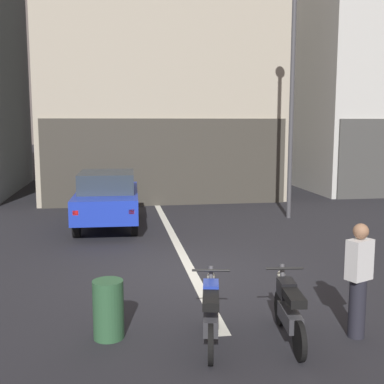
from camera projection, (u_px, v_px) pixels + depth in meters
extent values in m
plane|color=#232328|center=(192.00, 274.00, 10.06)|extent=(120.00, 120.00, 0.00)
cube|color=silver|center=(163.00, 218.00, 15.92)|extent=(0.20, 18.00, 0.01)
cube|color=#B2A893|center=(155.00, 72.00, 22.14)|extent=(9.40, 9.28, 10.63)
cube|color=#3E3A33|center=(167.00, 162.00, 18.08)|extent=(9.03, 0.10, 3.20)
cylinder|color=black|center=(85.00, 209.00, 15.74)|extent=(0.20, 0.65, 0.64)
cylinder|color=black|center=(134.00, 208.00, 15.92)|extent=(0.20, 0.65, 0.64)
cylinder|color=black|center=(76.00, 226.00, 13.18)|extent=(0.20, 0.65, 0.64)
cylinder|color=black|center=(134.00, 224.00, 13.37)|extent=(0.20, 0.65, 0.64)
cube|color=#1E38BF|center=(108.00, 201.00, 14.49)|extent=(1.91, 4.16, 0.66)
cube|color=#2D3842|center=(107.00, 182.00, 14.26)|extent=(1.62, 2.02, 0.56)
cube|color=red|center=(75.00, 213.00, 12.41)|extent=(0.14, 0.06, 0.12)
cube|color=red|center=(132.00, 212.00, 12.58)|extent=(0.14, 0.06, 0.12)
cylinder|color=#47474C|center=(291.00, 111.00, 15.42)|extent=(0.14, 0.14, 6.84)
cylinder|color=black|center=(211.00, 310.00, 7.41)|extent=(0.17, 0.52, 0.52)
cylinder|color=black|center=(211.00, 344.00, 6.28)|extent=(0.17, 0.52, 0.52)
cube|color=#38383D|center=(211.00, 320.00, 6.78)|extent=(0.34, 0.76, 0.22)
cube|color=black|center=(211.00, 300.00, 6.58)|extent=(0.33, 0.63, 0.12)
cube|color=#233DB7|center=(211.00, 291.00, 6.99)|extent=(0.29, 0.40, 0.24)
cylinder|color=#4C4C51|center=(211.00, 290.00, 7.21)|extent=(0.11, 0.25, 0.70)
cylinder|color=black|center=(211.00, 270.00, 7.09)|extent=(0.55, 0.14, 0.04)
sphere|color=silver|center=(211.00, 276.00, 7.32)|extent=(0.12, 0.12, 0.12)
cylinder|color=black|center=(280.00, 308.00, 7.51)|extent=(0.13, 0.52, 0.52)
cylinder|color=black|center=(300.00, 341.00, 6.37)|extent=(0.13, 0.52, 0.52)
cube|color=#38383D|center=(290.00, 317.00, 6.88)|extent=(0.28, 0.75, 0.22)
cube|color=black|center=(294.00, 297.00, 6.67)|extent=(0.29, 0.62, 0.12)
cube|color=black|center=(286.00, 288.00, 7.08)|extent=(0.26, 0.38, 0.24)
cylinder|color=#4C4C51|center=(283.00, 288.00, 7.31)|extent=(0.10, 0.24, 0.70)
cylinder|color=black|center=(285.00, 268.00, 7.18)|extent=(0.55, 0.10, 0.04)
sphere|color=silver|center=(281.00, 274.00, 7.41)|extent=(0.12, 0.12, 0.12)
cylinder|color=#23232D|center=(357.00, 308.00, 7.05)|extent=(0.24, 0.24, 0.86)
cube|color=silver|center=(359.00, 260.00, 6.94)|extent=(0.42, 0.35, 0.58)
sphere|color=#9E7051|center=(361.00, 231.00, 6.89)|extent=(0.22, 0.22, 0.22)
cylinder|color=#2D5938|center=(108.00, 309.00, 7.01)|extent=(0.44, 0.44, 0.85)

